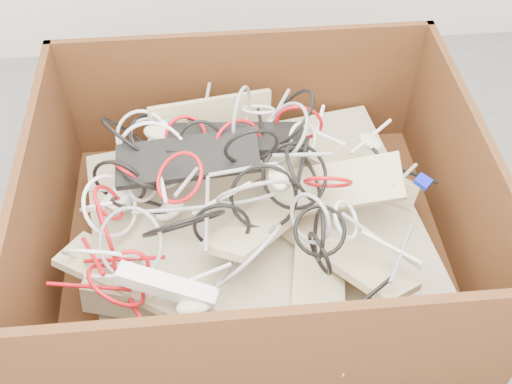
{
  "coord_description": "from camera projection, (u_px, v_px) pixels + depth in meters",
  "views": [
    {
      "loc": [
        -0.02,
        -0.98,
        1.72
      ],
      "look_at": [
        0.09,
        0.29,
        0.3
      ],
      "focal_mm": 42.84,
      "sensor_mm": 36.0,
      "label": 1
    }
  ],
  "objects": [
    {
      "name": "ground",
      "position": [
        236.0,
        324.0,
        1.94
      ],
      "size": [
        3.0,
        3.0,
        0.0
      ],
      "primitive_type": "plane",
      "color": "#565759",
      "rests_on": "ground"
    },
    {
      "name": "cardboard_box",
      "position": [
        250.0,
        231.0,
        2.02
      ],
      "size": [
        1.34,
        1.12,
        0.56
      ],
      "color": "#3D210F",
      "rests_on": "ground"
    },
    {
      "name": "keyboard_pile",
      "position": [
        261.0,
        198.0,
        1.91
      ],
      "size": [
        1.2,
        0.99,
        0.35
      ],
      "color": "tan",
      "rests_on": "cardboard_box"
    },
    {
      "name": "mice_scatter",
      "position": [
        236.0,
        190.0,
        1.83
      ],
      "size": [
        0.8,
        0.68,
        0.18
      ],
      "color": "beige",
      "rests_on": "keyboard_pile"
    },
    {
      "name": "power_strip_left",
      "position": [
        142.0,
        168.0,
        1.91
      ],
      "size": [
        0.24,
        0.31,
        0.14
      ],
      "primitive_type": "cube",
      "rotation": [
        0.14,
        -0.26,
        0.93
      ],
      "color": "white",
      "rests_on": "keyboard_pile"
    },
    {
      "name": "power_strip_right",
      "position": [
        167.0,
        286.0,
        1.62
      ],
      "size": [
        0.28,
        0.14,
        0.09
      ],
      "primitive_type": "cube",
      "rotation": [
        -0.1,
        0.17,
        -0.31
      ],
      "color": "white",
      "rests_on": "keyboard_pile"
    },
    {
      "name": "vga_plug",
      "position": [
        423.0,
        182.0,
        1.87
      ],
      "size": [
        0.06,
        0.06,
        0.03
      ],
      "primitive_type": "cube",
      "rotation": [
        0.09,
        0.14,
        -0.8
      ],
      "color": "#0D17C5",
      "rests_on": "keyboard_pile"
    },
    {
      "name": "cable_tangle",
      "position": [
        206.0,
        183.0,
        1.81
      ],
      "size": [
        1.2,
        0.98,
        0.4
      ],
      "color": "silver",
      "rests_on": "keyboard_pile"
    }
  ]
}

